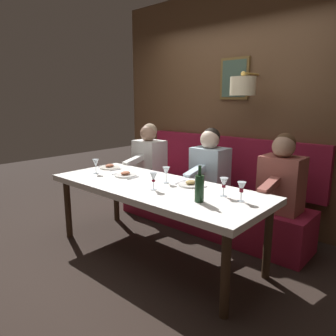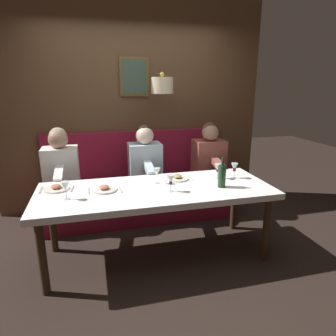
{
  "view_description": "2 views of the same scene",
  "coord_description": "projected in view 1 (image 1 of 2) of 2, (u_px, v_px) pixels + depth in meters",
  "views": [
    {
      "loc": [
        -2.13,
        -2.06,
        1.56
      ],
      "look_at": [
        0.05,
        -0.13,
        0.92
      ],
      "focal_mm": 33.51,
      "sensor_mm": 36.0,
      "label": 1
    },
    {
      "loc": [
        -2.68,
        0.56,
        1.73
      ],
      "look_at": [
        0.05,
        -0.13,
        0.92
      ],
      "focal_mm": 31.82,
      "sensor_mm": 36.0,
      "label": 2
    }
  ],
  "objects": [
    {
      "name": "wine_glass_0",
      "position": [
        224.0,
        183.0,
        2.68
      ],
      "size": [
        0.07,
        0.07,
        0.16
      ],
      "color": "silver",
      "rests_on": "dining_table"
    },
    {
      "name": "diner_middle",
      "position": [
        149.0,
        155.0,
        4.31
      ],
      "size": [
        0.6,
        0.4,
        0.79
      ],
      "color": "white",
      "rests_on": "banquette_bench"
    },
    {
      "name": "place_setting_0",
      "position": [
        191.0,
        184.0,
        3.04
      ],
      "size": [
        0.24,
        0.32,
        0.05
      ],
      "color": "silver",
      "rests_on": "dining_table"
    },
    {
      "name": "wine_glass_1",
      "position": [
        96.0,
        163.0,
        3.51
      ],
      "size": [
        0.07,
        0.07,
        0.16
      ],
      "color": "silver",
      "rests_on": "dining_table"
    },
    {
      "name": "wine_glass_4",
      "position": [
        153.0,
        178.0,
        2.87
      ],
      "size": [
        0.07,
        0.07,
        0.16
      ],
      "color": "silver",
      "rests_on": "dining_table"
    },
    {
      "name": "dining_table",
      "position": [
        154.0,
        191.0,
        3.08
      ],
      "size": [
        0.9,
        2.27,
        0.74
      ],
      "color": "white",
      "rests_on": "ground_plane"
    },
    {
      "name": "back_wall_panel",
      "position": [
        234.0,
        114.0,
        4.0
      ],
      "size": [
        0.59,
        3.67,
        2.9
      ],
      "color": "brown",
      "rests_on": "ground_plane"
    },
    {
      "name": "diner_nearest",
      "position": [
        282.0,
        176.0,
        3.11
      ],
      "size": [
        0.6,
        0.4,
        0.79
      ],
      "color": "#934C42",
      "rests_on": "banquette_bench"
    },
    {
      "name": "place_setting_1",
      "position": [
        110.0,
        167.0,
        3.81
      ],
      "size": [
        0.24,
        0.31,
        0.05
      ],
      "color": "silver",
      "rests_on": "dining_table"
    },
    {
      "name": "ground_plane",
      "position": [
        155.0,
        254.0,
        3.22
      ],
      "size": [
        12.0,
        12.0,
        0.0
      ],
      "primitive_type": "plane",
      "color": "black"
    },
    {
      "name": "wine_glass_2",
      "position": [
        166.0,
        172.0,
        3.11
      ],
      "size": [
        0.07,
        0.07,
        0.16
      ],
      "color": "silver",
      "rests_on": "dining_table"
    },
    {
      "name": "banquette_bench",
      "position": [
        205.0,
        211.0,
        3.83
      ],
      "size": [
        0.52,
        2.47,
        0.45
      ],
      "primitive_type": "cube",
      "color": "maroon",
      "rests_on": "ground_plane"
    },
    {
      "name": "diner_near",
      "position": [
        210.0,
        164.0,
        3.66
      ],
      "size": [
        0.6,
        0.4,
        0.79
      ],
      "color": "silver",
      "rests_on": "banquette_bench"
    },
    {
      "name": "place_setting_2",
      "position": [
        125.0,
        175.0,
        3.42
      ],
      "size": [
        0.24,
        0.31,
        0.05
      ],
      "color": "silver",
      "rests_on": "dining_table"
    },
    {
      "name": "wine_bottle",
      "position": [
        199.0,
        188.0,
        2.54
      ],
      "size": [
        0.08,
        0.08,
        0.3
      ],
      "color": "#19381E",
      "rests_on": "dining_table"
    },
    {
      "name": "wine_glass_3",
      "position": [
        242.0,
        188.0,
        2.55
      ],
      "size": [
        0.07,
        0.07,
        0.16
      ],
      "color": "silver",
      "rests_on": "dining_table"
    }
  ]
}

